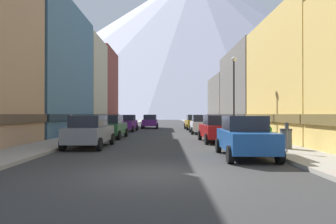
% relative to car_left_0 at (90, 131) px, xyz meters
% --- Properties ---
extents(ground_plane, '(400.00, 400.00, 0.00)m').
position_rel_car_left_0_xyz_m(ground_plane, '(3.80, -7.51, -0.90)').
color(ground_plane, '#313131').
extents(sidewalk_left, '(2.50, 100.00, 0.15)m').
position_rel_car_left_0_xyz_m(sidewalk_left, '(-2.45, 27.49, -0.82)').
color(sidewalk_left, gray).
rests_on(sidewalk_left, ground).
extents(sidewalk_right, '(2.50, 100.00, 0.15)m').
position_rel_car_left_0_xyz_m(sidewalk_right, '(10.05, 27.49, -0.82)').
color(sidewalk_right, gray).
rests_on(sidewalk_right, ground).
extents(storefront_left_1, '(8.35, 12.79, 11.49)m').
position_rel_car_left_0_xyz_m(storefront_left_1, '(-7.73, 9.92, 4.67)').
color(storefront_left_1, slate).
rests_on(storefront_left_1, ground).
extents(storefront_left_2, '(6.77, 8.01, 11.11)m').
position_rel_car_left_0_xyz_m(storefront_left_2, '(-6.93, 20.59, 4.48)').
color(storefront_left_2, beige).
rests_on(storefront_left_2, ground).
extents(storefront_left_3, '(8.24, 9.36, 11.58)m').
position_rel_car_left_0_xyz_m(storefront_left_3, '(-7.67, 29.35, 4.71)').
color(storefront_left_3, brown).
rests_on(storefront_left_3, ground).
extents(storefront_right_1, '(7.89, 10.79, 8.69)m').
position_rel_car_left_0_xyz_m(storefront_right_1, '(15.09, 4.24, 3.29)').
color(storefront_right_1, '#D8B259').
rests_on(storefront_right_1, ground).
extents(storefront_right_2, '(9.22, 12.65, 8.88)m').
position_rel_car_left_0_xyz_m(storefront_right_2, '(15.76, 16.32, 3.39)').
color(storefront_right_2, '#66605B').
rests_on(storefront_right_2, ground).
extents(storefront_right_3, '(9.67, 11.03, 7.43)m').
position_rel_car_left_0_xyz_m(storefront_right_3, '(15.99, 28.46, 2.68)').
color(storefront_right_3, '#66605B').
rests_on(storefront_right_3, ground).
extents(car_left_0, '(2.14, 4.43, 1.78)m').
position_rel_car_left_0_xyz_m(car_left_0, '(0.00, 0.00, 0.00)').
color(car_left_0, slate).
rests_on(car_left_0, ground).
extents(car_left_1, '(2.17, 4.45, 1.78)m').
position_rel_car_left_0_xyz_m(car_left_1, '(-0.00, 6.48, 0.00)').
color(car_left_1, '#265933').
rests_on(car_left_1, ground).
extents(car_left_2, '(2.21, 4.47, 1.78)m').
position_rel_car_left_0_xyz_m(car_left_2, '(0.00, 15.89, 0.00)').
color(car_left_2, '#591E72').
rests_on(car_left_2, ground).
extents(car_right_0, '(2.22, 4.47, 1.78)m').
position_rel_car_left_0_xyz_m(car_right_0, '(7.60, -3.82, 0.00)').
color(car_right_0, '#19478C').
rests_on(car_right_0, ground).
extents(car_right_1, '(2.11, 4.42, 1.78)m').
position_rel_car_left_0_xyz_m(car_right_1, '(7.60, 3.15, 0.00)').
color(car_right_1, '#9E1111').
rests_on(car_right_1, ground).
extents(car_right_2, '(2.16, 4.45, 1.78)m').
position_rel_car_left_0_xyz_m(car_right_2, '(7.60, 12.21, 0.00)').
color(car_right_2, silver).
rests_on(car_right_2, ground).
extents(car_right_3, '(2.13, 4.43, 1.78)m').
position_rel_car_left_0_xyz_m(car_right_3, '(7.60, 19.40, 0.00)').
color(car_right_3, '#B28419').
rests_on(car_right_3, ground).
extents(car_driving_0, '(2.06, 4.40, 1.78)m').
position_rel_car_left_0_xyz_m(car_driving_0, '(2.20, 22.73, 0.00)').
color(car_driving_0, '#591E72').
rests_on(car_driving_0, ground).
extents(parking_meter_near, '(0.14, 0.10, 1.33)m').
position_rel_car_left_0_xyz_m(parking_meter_near, '(9.55, -3.48, 0.11)').
color(parking_meter_near, '#595960').
rests_on(parking_meter_near, sidewalk_right).
extents(trash_bin_right, '(0.59, 0.59, 0.98)m').
position_rel_car_left_0_xyz_m(trash_bin_right, '(10.15, -1.89, -0.26)').
color(trash_bin_right, '#4C5156').
rests_on(trash_bin_right, sidewalk_right).
extents(potted_plant_0, '(0.75, 0.75, 1.11)m').
position_rel_car_left_0_xyz_m(potted_plant_0, '(10.80, 12.04, -0.12)').
color(potted_plant_0, '#4C4C51').
rests_on(potted_plant_0, sidewalk_right).
extents(potted_plant_1, '(0.65, 0.65, 1.00)m').
position_rel_car_left_0_xyz_m(potted_plant_1, '(10.80, 2.89, -0.15)').
color(potted_plant_1, gray).
rests_on(potted_plant_1, sidewalk_right).
extents(potted_plant_2, '(0.53, 0.53, 0.83)m').
position_rel_car_left_0_xyz_m(potted_plant_2, '(-3.20, 9.04, -0.37)').
color(potted_plant_2, brown).
rests_on(potted_plant_2, sidewalk_left).
extents(pedestrian_0, '(0.36, 0.36, 1.61)m').
position_rel_car_left_0_xyz_m(pedestrian_0, '(10.05, 10.25, -0.01)').
color(pedestrian_0, brown).
rests_on(pedestrian_0, sidewalk_right).
extents(pedestrian_1, '(0.36, 0.36, 1.54)m').
position_rel_car_left_0_xyz_m(pedestrian_1, '(-2.45, 6.29, -0.04)').
color(pedestrian_1, '#333338').
rests_on(pedestrian_1, sidewalk_left).
extents(pedestrian_2, '(0.36, 0.36, 1.66)m').
position_rel_car_left_0_xyz_m(pedestrian_2, '(-2.45, 4.61, 0.01)').
color(pedestrian_2, brown).
rests_on(pedestrian_2, sidewalk_left).
extents(streetlamp_right, '(0.36, 0.36, 5.86)m').
position_rel_car_left_0_xyz_m(streetlamp_right, '(9.15, 5.04, 3.09)').
color(streetlamp_right, black).
rests_on(streetlamp_right, sidewalk_right).
extents(mountain_backdrop, '(346.23, 346.23, 129.84)m').
position_rel_car_left_0_xyz_m(mountain_backdrop, '(31.48, 252.49, 64.02)').
color(mountain_backdrop, silver).
rests_on(mountain_backdrop, ground).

